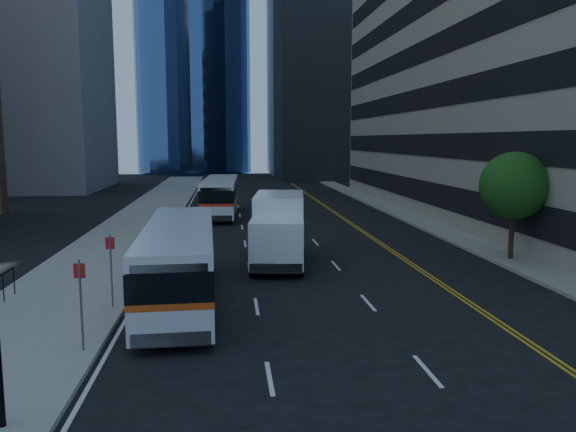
# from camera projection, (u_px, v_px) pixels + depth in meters

# --- Properties ---
(ground) EXTENTS (160.00, 160.00, 0.00)m
(ground) POSITION_uv_depth(u_px,v_px,m) (368.00, 321.00, 18.06)
(ground) COLOR black
(ground) RESTS_ON ground
(sidewalk_west) EXTENTS (5.00, 90.00, 0.15)m
(sidewalk_west) POSITION_uv_depth(u_px,v_px,m) (145.00, 217.00, 41.54)
(sidewalk_west) COLOR gray
(sidewalk_west) RESTS_ON ground
(sidewalk_east) EXTENTS (2.00, 90.00, 0.15)m
(sidewalk_east) POSITION_uv_depth(u_px,v_px,m) (401.00, 214.00, 43.65)
(sidewalk_east) COLOR gray
(sidewalk_east) RESTS_ON ground
(midrise_west) EXTENTS (18.00, 18.00, 35.00)m
(midrise_west) POSITION_uv_depth(u_px,v_px,m) (17.00, 36.00, 63.88)
(midrise_west) COLOR gray
(midrise_west) RESTS_ON ground
(street_tree) EXTENTS (3.20, 3.20, 5.10)m
(street_tree) POSITION_uv_depth(u_px,v_px,m) (514.00, 186.00, 26.42)
(street_tree) COLOR #332114
(street_tree) RESTS_ON sidewalk_east
(bus_front) EXTENTS (2.70, 10.87, 2.78)m
(bus_front) POSITION_uv_depth(u_px,v_px,m) (180.00, 260.00, 20.11)
(bus_front) COLOR silver
(bus_front) RESTS_ON ground
(bus_rear) EXTENTS (2.90, 11.04, 2.82)m
(bus_rear) POSITION_uv_depth(u_px,v_px,m) (221.00, 195.00, 43.15)
(bus_rear) COLOR white
(bus_rear) RESTS_ON ground
(box_truck) EXTENTS (3.12, 6.92, 3.20)m
(box_truck) POSITION_uv_depth(u_px,v_px,m) (279.00, 228.00, 26.35)
(box_truck) COLOR white
(box_truck) RESTS_ON ground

